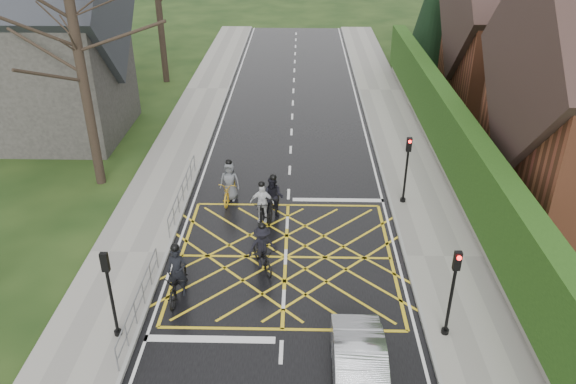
{
  "coord_description": "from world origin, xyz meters",
  "views": [
    {
      "loc": [
        0.5,
        -17.64,
        12.39
      ],
      "look_at": [
        0.02,
        2.83,
        1.3
      ],
      "focal_mm": 35.0,
      "sensor_mm": 36.0,
      "label": 1
    }
  ],
  "objects_px": {
    "cyclist_mid": "(262,251)",
    "car": "(360,372)",
    "cyclist_back": "(273,201)",
    "cyclist_rear": "(178,279)",
    "cyclist_front": "(262,207)",
    "cyclist_lead": "(230,186)"
  },
  "relations": [
    {
      "from": "cyclist_back",
      "to": "car",
      "type": "bearing_deg",
      "value": -61.86
    },
    {
      "from": "cyclist_rear",
      "to": "cyclist_front",
      "type": "bearing_deg",
      "value": 65.32
    },
    {
      "from": "cyclist_mid",
      "to": "car",
      "type": "height_order",
      "value": "cyclist_mid"
    },
    {
      "from": "cyclist_mid",
      "to": "cyclist_lead",
      "type": "height_order",
      "value": "cyclist_lead"
    },
    {
      "from": "cyclist_mid",
      "to": "car",
      "type": "relative_size",
      "value": 0.49
    },
    {
      "from": "cyclist_rear",
      "to": "cyclist_mid",
      "type": "height_order",
      "value": "cyclist_rear"
    },
    {
      "from": "cyclist_back",
      "to": "car",
      "type": "xyz_separation_m",
      "value": [
        2.82,
        -9.39,
        -0.07
      ]
    },
    {
      "from": "cyclist_front",
      "to": "car",
      "type": "bearing_deg",
      "value": -68.25
    },
    {
      "from": "cyclist_rear",
      "to": "car",
      "type": "distance_m",
      "value": 7.09
    },
    {
      "from": "cyclist_lead",
      "to": "car",
      "type": "xyz_separation_m",
      "value": [
        4.84,
        -10.82,
        -0.0
      ]
    },
    {
      "from": "car",
      "to": "cyclist_rear",
      "type": "bearing_deg",
      "value": 145.47
    },
    {
      "from": "cyclist_back",
      "to": "cyclist_front",
      "type": "xyz_separation_m",
      "value": [
        -0.46,
        -0.4,
        -0.07
      ]
    },
    {
      "from": "cyclist_back",
      "to": "cyclist_mid",
      "type": "distance_m",
      "value": 3.63
    },
    {
      "from": "cyclist_front",
      "to": "cyclist_rear",
      "type": "bearing_deg",
      "value": -115.51
    },
    {
      "from": "cyclist_back",
      "to": "cyclist_lead",
      "type": "distance_m",
      "value": 2.47
    },
    {
      "from": "cyclist_rear",
      "to": "cyclist_back",
      "type": "xyz_separation_m",
      "value": [
        3.01,
        5.36,
        0.08
      ]
    },
    {
      "from": "cyclist_back",
      "to": "cyclist_rear",
      "type": "bearing_deg",
      "value": -107.9
    },
    {
      "from": "cyclist_rear",
      "to": "cyclist_front",
      "type": "distance_m",
      "value": 5.58
    },
    {
      "from": "cyclist_mid",
      "to": "cyclist_lead",
      "type": "bearing_deg",
      "value": 85.74
    },
    {
      "from": "cyclist_mid",
      "to": "cyclist_back",
      "type": "bearing_deg",
      "value": 62.62
    },
    {
      "from": "cyclist_rear",
      "to": "cyclist_mid",
      "type": "xyz_separation_m",
      "value": [
        2.78,
        1.74,
        0.01
      ]
    },
    {
      "from": "cyclist_lead",
      "to": "car",
      "type": "distance_m",
      "value": 11.86
    }
  ]
}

